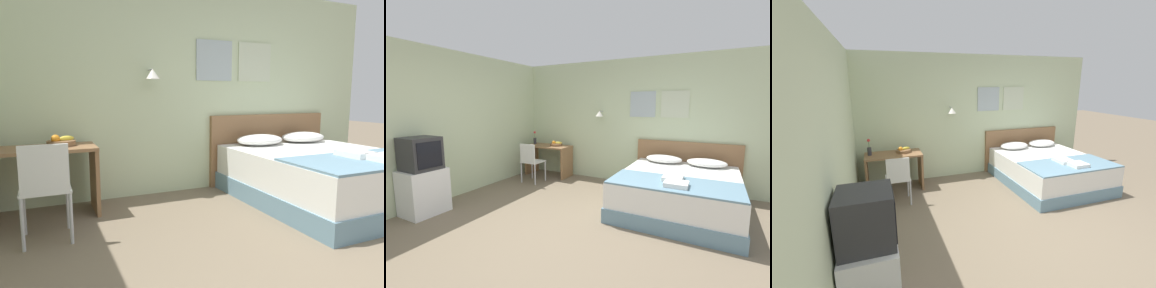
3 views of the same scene
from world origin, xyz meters
TOP-DOWN VIEW (x-y plane):
  - ground_plane at (0.00, 0.00)m, footprint 24.00×24.00m
  - wall_back at (0.01, 2.78)m, footprint 5.75×0.31m
  - wall_left at (-2.51, -0.13)m, footprint 0.06×5.75m
  - bed at (1.24, 1.65)m, footprint 1.78×2.08m
  - headboard at (1.24, 2.72)m, footprint 1.90×0.06m
  - pillow_left at (0.88, 2.42)m, footprint 0.66×0.44m
  - pillow_right at (1.61, 2.42)m, footprint 0.66×0.44m
  - throw_blanket at (1.24, 1.04)m, footprint 1.73×0.83m
  - folded_towel_near_foot at (1.22, 1.19)m, footprint 0.27×0.34m
  - folded_towel_mid_bed at (1.31, 0.90)m, footprint 0.30×0.27m
  - desk at (-1.79, 2.40)m, footprint 1.06×0.54m
  - desk_chair at (-1.78, 1.70)m, footprint 0.41×0.41m
  - fruit_bowl at (-1.60, 2.44)m, footprint 0.29×0.29m
  - flower_vase at (-2.22, 2.44)m, footprint 0.08×0.08m
  - tv_stand at (-2.21, -0.38)m, footprint 0.49×0.59m
  - television at (-2.21, -0.38)m, footprint 0.48×0.46m

SIDE VIEW (x-z plane):
  - ground_plane at x=0.00m, z-range 0.00..0.00m
  - bed at x=1.24m, z-range 0.00..0.59m
  - tv_stand at x=-2.21m, z-range 0.00..0.70m
  - headboard at x=1.24m, z-range 0.00..0.98m
  - desk at x=-1.79m, z-range 0.14..0.87m
  - desk_chair at x=-1.78m, z-range 0.08..0.95m
  - throw_blanket at x=1.24m, z-range 0.59..0.61m
  - folded_towel_near_foot at x=1.22m, z-range 0.61..0.67m
  - folded_towel_mid_bed at x=1.31m, z-range 0.61..0.67m
  - pillow_left at x=0.88m, z-range 0.59..0.73m
  - pillow_right at x=1.61m, z-range 0.59..0.73m
  - fruit_bowl at x=-1.60m, z-range 0.71..0.83m
  - flower_vase at x=-2.22m, z-range 0.68..1.00m
  - television at x=-2.21m, z-range 0.70..1.20m
  - wall_left at x=-2.51m, z-range 0.00..2.65m
  - wall_back at x=0.01m, z-range 0.01..2.66m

